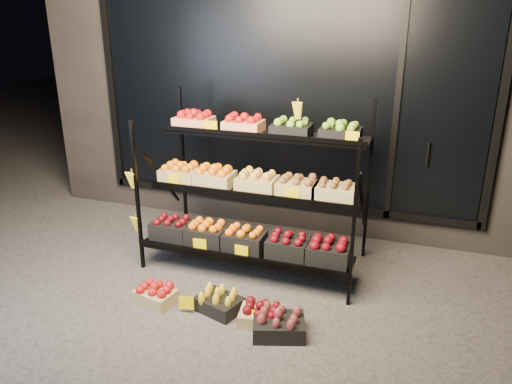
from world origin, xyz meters
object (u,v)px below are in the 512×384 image
at_px(floor_crate_left, 156,294).
at_px(floor_crate_midright, 261,314).
at_px(floor_crate_midleft, 219,301).
at_px(display_rack, 253,191).

bearing_deg(floor_crate_left, floor_crate_midright, 12.24).
height_order(floor_crate_left, floor_crate_midleft, floor_crate_midleft).
relative_size(floor_crate_left, floor_crate_midleft, 0.89).
bearing_deg(floor_crate_midright, display_rack, 104.03).
relative_size(floor_crate_midleft, floor_crate_midright, 1.12).
bearing_deg(floor_crate_midleft, display_rack, 107.85).
height_order(floor_crate_left, floor_crate_midright, floor_crate_midright).
relative_size(display_rack, floor_crate_left, 5.69).
distance_m(display_rack, floor_crate_midright, 1.23).
distance_m(display_rack, floor_crate_left, 1.31).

